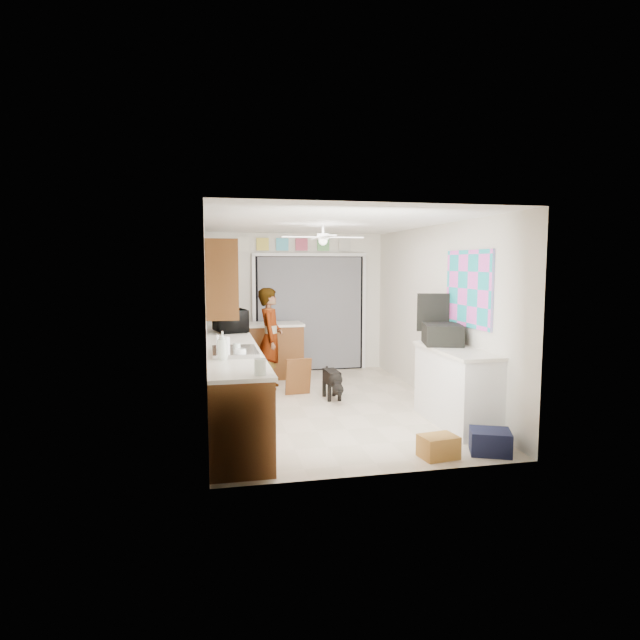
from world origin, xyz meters
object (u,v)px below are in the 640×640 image
soap_bottle (223,345)px  paper_towel_roll (225,348)px  man (270,338)px  dog (332,383)px  cup (240,353)px  suitcase (442,334)px  cardboard_box (438,447)px  navy_crate (490,442)px  microwave (231,320)px

soap_bottle → paper_towel_roll: bearing=71.8°
man → dog: (0.79, -0.85, -0.56)m
cup → suitcase: (2.56, 0.45, 0.08)m
suitcase → cardboard_box: suitcase is taller
man → cup: bearing=177.1°
paper_towel_roll → cardboard_box: size_ratio=0.64×
navy_crate → dog: bearing=113.3°
man → microwave: bearing=118.1°
man → soap_bottle: bearing=173.6°
paper_towel_roll → suitcase: size_ratio=0.39×
microwave → man: size_ratio=0.39×
paper_towel_roll → man: bearing=72.5°
cup → navy_crate: bearing=-20.0°
soap_bottle → navy_crate: 2.97m
microwave → dog: 1.78m
cardboard_box → cup: bearing=154.7°
cup → man: (0.62, 2.47, -0.20)m
soap_bottle → navy_crate: (2.69, -0.83, -0.97)m
cardboard_box → suitcase: bearing=64.6°
dog → cardboard_box: bearing=-80.3°
microwave → paper_towel_roll: (-0.16, -2.29, -0.05)m
paper_towel_roll → microwave: bearing=85.9°
cup → paper_towel_roll: size_ratio=0.53×
suitcase → microwave: bearing=160.5°
cup → suitcase: bearing=10.0°
cup → suitcase: suitcase is taller
paper_towel_roll → man: 2.61m
suitcase → cardboard_box: bearing=-99.3°
suitcase → man: size_ratio=0.38×
microwave → man: man is taller
microwave → suitcase: 3.15m
suitcase → man: (-1.95, 2.02, -0.28)m
paper_towel_roll → navy_crate: paper_towel_roll is taller
cardboard_box → dog: bearing=101.5°
soap_bottle → suitcase: bearing=11.0°
microwave → paper_towel_roll: microwave is taller
soap_bottle → navy_crate: size_ratio=0.76×
navy_crate → microwave: bearing=128.0°
cardboard_box → navy_crate: bearing=0.0°
cup → navy_crate: size_ratio=0.31×
soap_bottle → paper_towel_roll: size_ratio=1.31×
dog → cup: bearing=-132.6°
microwave → soap_bottle: bearing=161.9°
cup → paper_towel_roll: paper_towel_roll is taller
soap_bottle → dog: (1.60, 1.71, -0.86)m
soap_bottle → cardboard_box: size_ratio=0.84×
microwave → man: bearing=-86.5°
cup → dog: 2.28m
suitcase → cardboard_box: (-0.65, -1.36, -0.96)m
cup → cardboard_box: bearing=-25.3°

